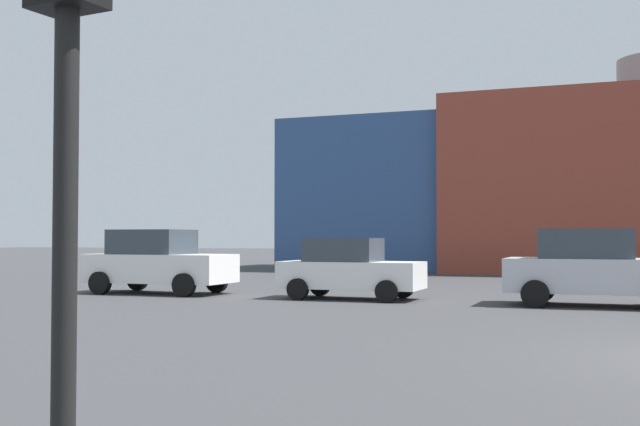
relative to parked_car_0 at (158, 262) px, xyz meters
The scene contains 4 objects.
parked_car_0 is the anchor object (origin of this frame).
parked_car_1 6.00m from the parked_car_0, ahead, with size 3.78×1.86×1.64m.
parked_car_2 12.24m from the parked_car_0, ahead, with size 4.31×2.11×1.87m.
traffic_light_near_left 19.69m from the parked_car_0, 58.75° to the right, with size 0.39×0.38×3.66m.
Camera 1 is at (-1.65, -11.49, 1.64)m, focal length 43.59 mm.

